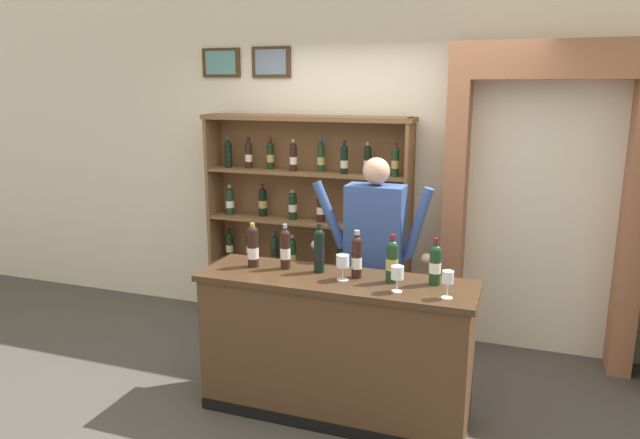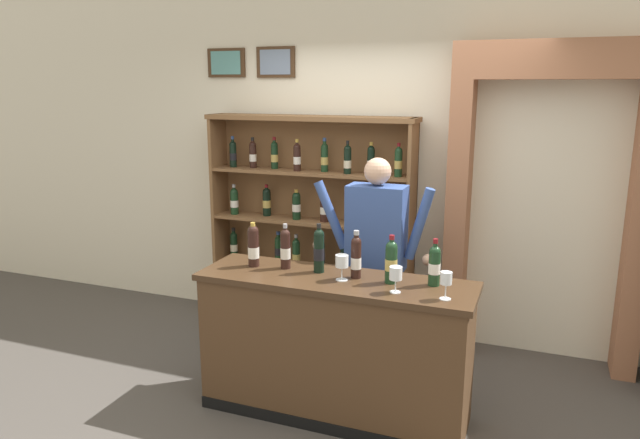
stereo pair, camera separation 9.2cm
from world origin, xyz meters
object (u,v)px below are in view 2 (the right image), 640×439
wine_shelf (311,220)px  tasting_counter (334,347)px  tasting_bottle_super_tuscan (285,248)px  tasting_bottle_grappa (356,256)px  wine_glass_spare (396,275)px  tasting_bottle_chianti (435,265)px  wine_glass_center (446,280)px  tasting_bottle_prosecco (319,250)px  tasting_bottle_vin_santo (391,261)px  wine_glass_right (342,262)px  tasting_bottle_riserva (253,246)px  shopkeeper (376,246)px

wine_shelf → tasting_counter: (0.69, -1.32, -0.51)m
tasting_bottle_super_tuscan → tasting_bottle_grappa: bearing=-2.4°
tasting_bottle_grappa → wine_glass_spare: 0.35m
tasting_bottle_chianti → wine_glass_center: tasting_bottle_chianti is taller
wine_shelf → tasting_bottle_prosecco: 1.36m
tasting_bottle_prosecco → tasting_bottle_vin_santo: tasting_bottle_prosecco is taller
tasting_bottle_vin_santo → tasting_bottle_chianti: (0.26, 0.05, -0.01)m
tasting_bottle_grappa → wine_glass_right: 0.11m
wine_shelf → wine_glass_right: size_ratio=11.46×
tasting_bottle_riserva → tasting_bottle_prosecco: (0.46, 0.04, 0.01)m
shopkeeper → tasting_bottle_riserva: size_ratio=5.47×
wine_shelf → tasting_bottle_prosecco: (0.55, -1.23, 0.12)m
tasting_bottle_vin_santo → tasting_counter: bearing=-173.0°
tasting_bottle_prosecco → wine_glass_center: bearing=-13.6°
tasting_bottle_riserva → wine_glass_right: (0.66, -0.07, -0.03)m
tasting_bottle_chianti → wine_glass_spare: size_ratio=1.85×
tasting_bottle_prosecco → tasting_bottle_grappa: tasting_bottle_prosecco is taller
wine_glass_spare → tasting_bottle_super_tuscan: bearing=166.2°
shopkeeper → tasting_bottle_prosecco: shopkeeper is taller
tasting_bottle_prosecco → tasting_bottle_grappa: size_ratio=1.05×
tasting_bottle_vin_santo → tasting_bottle_chianti: bearing=10.8°
tasting_counter → tasting_bottle_grappa: bearing=25.3°
tasting_bottle_riserva → wine_glass_spare: tasting_bottle_riserva is taller
wine_glass_center → tasting_bottle_riserva: bearing=172.6°
tasting_bottle_riserva → wine_glass_right: bearing=-5.7°
tasting_counter → shopkeeper: shopkeeper is taller
tasting_bottle_vin_santo → tasting_bottle_chianti: tasting_bottle_vin_santo is taller
tasting_bottle_vin_santo → wine_shelf: bearing=129.4°
tasting_counter → shopkeeper: bearing=80.4°
tasting_counter → wine_glass_center: wine_glass_center is taller
tasting_bottle_prosecco → wine_glass_center: (0.86, -0.21, -0.03)m
tasting_bottle_riserva → wine_glass_center: bearing=-7.4°
shopkeeper → tasting_bottle_super_tuscan: (-0.48, -0.52, 0.07)m
tasting_bottle_prosecco → shopkeeper: bearing=64.6°
tasting_bottle_riserva → tasting_bottle_prosecco: size_ratio=0.93×
tasting_bottle_super_tuscan → tasting_bottle_prosecco: size_ratio=0.94×
tasting_bottle_vin_santo → shopkeeper: bearing=114.7°
wine_shelf → tasting_bottle_super_tuscan: (0.31, -1.24, 0.10)m
tasting_bottle_riserva → tasting_bottle_super_tuscan: 0.22m
tasting_bottle_grappa → tasting_bottle_riserva: bearing=-179.1°
tasting_bottle_grappa → wine_glass_spare: (0.30, -0.18, -0.03)m
tasting_bottle_chianti → tasting_bottle_riserva: bearing=-177.8°
shopkeeper → wine_glass_right: shopkeeper is taller
tasting_counter → tasting_bottle_chianti: tasting_bottle_chianti is taller
tasting_bottle_riserva → tasting_bottle_vin_santo: bearing=-0.1°
tasting_bottle_grappa → wine_glass_center: tasting_bottle_grappa is taller
wine_shelf → shopkeeper: (0.79, -0.72, 0.04)m
tasting_bottle_riserva → tasting_bottle_super_tuscan: (0.22, 0.03, -0.00)m
shopkeeper → tasting_bottle_chianti: size_ratio=5.61×
tasting_bottle_grappa → tasting_bottle_chianti: (0.49, 0.04, -0.01)m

